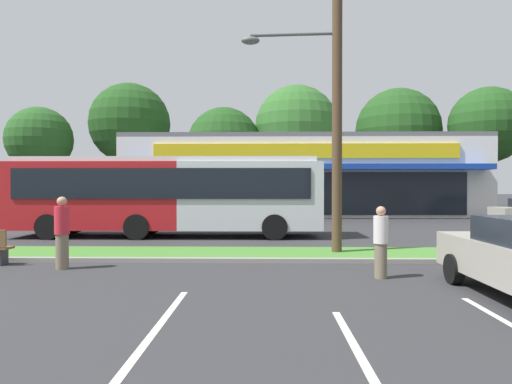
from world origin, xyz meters
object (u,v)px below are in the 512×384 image
utility_pole (332,90)px  city_bus (167,194)px  car_1 (230,210)px  pedestrian_by_pole (62,233)px  pedestrian_near_bench (381,242)px

utility_pole → city_bus: bearing=140.3°
city_bus → car_1: 6.10m
car_1 → pedestrian_by_pole: size_ratio=2.27×
pedestrian_near_bench → pedestrian_by_pole: size_ratio=0.90×
car_1 → pedestrian_by_pole: bearing=-103.8°
car_1 → pedestrian_near_bench: 14.70m
car_1 → pedestrian_by_pole: 13.40m
utility_pole → pedestrian_by_pole: (-7.09, -2.37, -4.04)m
city_bus → pedestrian_by_pole: 7.50m
pedestrian_near_bench → utility_pole: bearing=1.3°
utility_pole → car_1: (-3.89, 10.64, -4.17)m
utility_pole → pedestrian_by_pole: size_ratio=5.07×
utility_pole → city_bus: 8.47m
car_1 → pedestrian_near_bench: (4.52, -13.99, 0.04)m
utility_pole → city_bus: (-6.04, 5.01, -3.19)m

